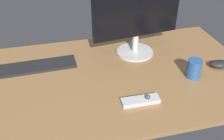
% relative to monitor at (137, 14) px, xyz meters
% --- Properties ---
extents(desk, '(1.40, 0.84, 0.02)m').
position_rel_monitor_xyz_m(desk, '(-0.16, -0.19, -0.24)').
color(desk, olive).
rests_on(desk, ground).
extents(monitor, '(0.49, 0.21, 0.43)m').
position_rel_monitor_xyz_m(monitor, '(0.00, 0.00, 0.00)').
color(monitor, beige).
rests_on(monitor, desk).
extents(keyboard, '(0.46, 0.13, 0.01)m').
position_rel_monitor_xyz_m(keyboard, '(-0.57, -0.03, -0.23)').
color(keyboard, black).
rests_on(keyboard, desk).
extents(computer_mouse, '(0.12, 0.09, 0.04)m').
position_rel_monitor_xyz_m(computer_mouse, '(0.38, -0.25, -0.21)').
color(computer_mouse, black).
rests_on(computer_mouse, desk).
extents(media_remote, '(0.17, 0.06, 0.04)m').
position_rel_monitor_xyz_m(media_remote, '(-0.11, -0.42, -0.22)').
color(media_remote, '#B7B7BC').
rests_on(media_remote, desk).
extents(coffee_mug, '(0.07, 0.07, 0.09)m').
position_rel_monitor_xyz_m(coffee_mug, '(0.21, -0.29, -0.19)').
color(coffee_mug, '#28518C').
rests_on(coffee_mug, desk).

